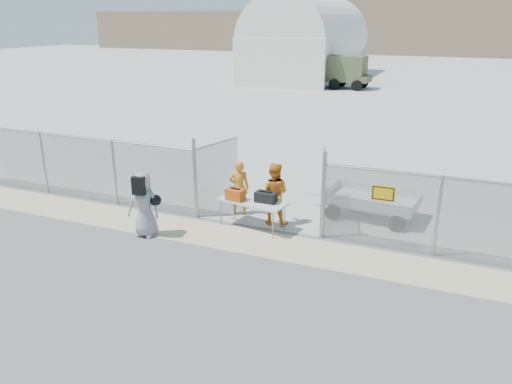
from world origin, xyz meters
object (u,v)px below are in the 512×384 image
at_px(security_worker_left, 239,188).
at_px(visitor, 144,204).
at_px(security_worker_right, 274,194).
at_px(utility_trailer, 372,204).
at_px(folding_table, 252,214).

distance_m(security_worker_left, visitor, 3.09).
bearing_deg(security_worker_left, visitor, 31.39).
xyz_separation_m(security_worker_left, security_worker_right, (1.27, -0.32, 0.08)).
height_order(visitor, utility_trailer, visitor).
xyz_separation_m(folding_table, security_worker_left, (-0.82, 0.88, 0.44)).
height_order(security_worker_left, utility_trailer, security_worker_left).
height_order(folding_table, security_worker_left, security_worker_left).
height_order(security_worker_left, visitor, visitor).
height_order(folding_table, utility_trailer, utility_trailer).
bearing_deg(folding_table, security_worker_right, 61.11).
distance_m(security_worker_right, utility_trailer, 3.14).
height_order(security_worker_right, visitor, security_worker_right).
xyz_separation_m(visitor, utility_trailer, (5.69, 3.86, -0.51)).
bearing_deg(folding_table, visitor, -137.74).
bearing_deg(folding_table, security_worker_left, 143.02).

